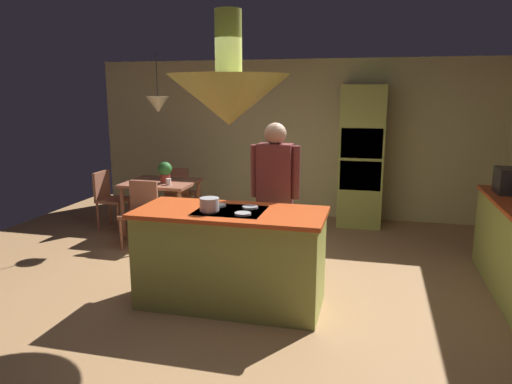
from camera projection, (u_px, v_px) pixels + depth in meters
ground at (237, 295)px, 4.90m from camera, size 8.16×8.16×0.00m
wall_back at (295, 139)px, 7.91m from camera, size 6.80×0.10×2.55m
kitchen_island at (231, 257)px, 4.61m from camera, size 1.80×0.81×0.96m
oven_tower at (362, 156)px, 7.31m from camera, size 0.66×0.62×2.14m
dining_table at (161, 189)px, 6.97m from camera, size 0.99×0.86×0.76m
person_at_island at (275, 192)px, 5.08m from camera, size 0.53×0.23×1.73m
range_hood at (229, 97)px, 4.30m from camera, size 1.10×1.10×1.00m
pendant_light_over_table at (158, 104)px, 6.73m from camera, size 0.32×0.32×0.82m
chair_facing_island at (141, 209)px, 6.39m from camera, size 0.40×0.40×0.87m
chair_by_back_wall at (179, 190)px, 7.62m from camera, size 0.40×0.40×0.87m
chair_at_corner at (108, 196)px, 7.21m from camera, size 0.40×0.40×0.87m
potted_plant_on_table at (165, 171)px, 6.83m from camera, size 0.20×0.20×0.30m
cup_on_table at (169, 182)px, 6.69m from camera, size 0.07×0.07×0.09m
cooking_pot_on_cooktop at (209, 204)px, 4.41m from camera, size 0.18×0.18×0.12m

